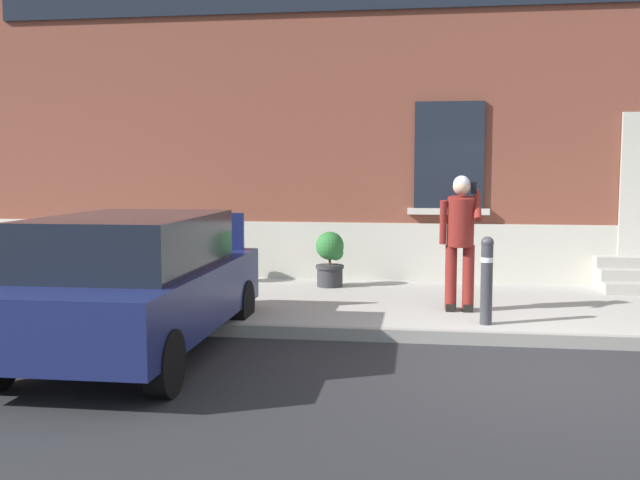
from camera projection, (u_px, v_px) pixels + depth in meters
name	position (u px, v px, depth m)	size (l,w,h in m)	color
ground_plane	(545.00, 369.00, 7.27)	(80.00, 80.00, 0.00)	#232326
sidewalk	(512.00, 308.00, 10.02)	(24.00, 3.60, 0.15)	#99968E
curb_edge	(532.00, 340.00, 8.19)	(24.00, 0.12, 0.15)	gray
building_facade	(501.00, 63.00, 12.12)	(24.00, 1.52, 7.50)	brown
hatchback_car_navy	(136.00, 282.00, 7.77)	(1.82, 4.08, 1.50)	#161E4C
bollard_near_person	(487.00, 277.00, 8.60)	(0.15, 0.15, 1.04)	#333338
person_on_phone	(460.00, 234.00, 9.31)	(0.51, 0.49, 1.75)	maroon
planter_olive	(216.00, 255.00, 11.74)	(0.44, 0.44, 0.86)	#606B38
planter_charcoal	(330.00, 258.00, 11.39)	(0.44, 0.44, 0.86)	#2D2D30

